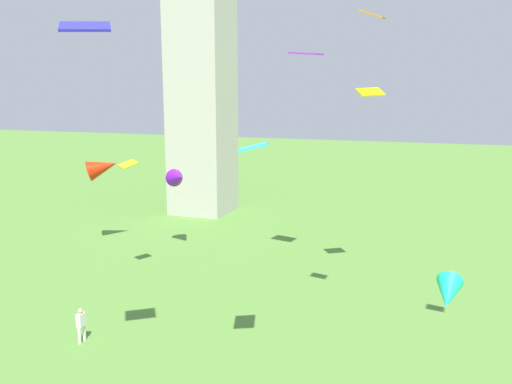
# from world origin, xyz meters

# --- Properties ---
(person_0) EXTENTS (0.26, 0.49, 1.57)m
(person_0) POSITION_xyz_m (-7.19, 17.06, 0.89)
(person_0) COLOR silver
(person_0) RESTS_ON ground_plane
(kite_flying_0) EXTENTS (1.88, 1.47, 0.27)m
(kite_flying_0) POSITION_xyz_m (-0.21, 28.55, 13.00)
(kite_flying_0) COLOR #B029D5
(kite_flying_1) EXTENTS (1.78, 1.66, 0.46)m
(kite_flying_1) POSITION_xyz_m (-2.99, 13.10, 12.81)
(kite_flying_1) COLOR #2B26DC
(kite_flying_3) EXTENTS (2.21, 2.19, 1.49)m
(kite_flying_3) POSITION_xyz_m (-9.49, 30.41, 5.22)
(kite_flying_3) COLOR #7214CA
(kite_flying_4) EXTENTS (0.83, 1.29, 1.09)m
(kite_flying_4) POSITION_xyz_m (7.70, 13.97, 5.49)
(kite_flying_4) COLOR #18DCA4
(kite_flying_5) EXTENTS (0.98, 0.72, 0.40)m
(kite_flying_5) POSITION_xyz_m (4.39, 20.97, 13.85)
(kite_flying_5) COLOR orange
(kite_flying_8) EXTENTS (2.75, 2.47, 1.93)m
(kite_flying_8) POSITION_xyz_m (-15.27, 30.08, 5.69)
(kite_flying_8) COLOR red
(kite_flying_9) EXTENTS (1.10, 1.18, 0.45)m
(kite_flying_9) POSITION_xyz_m (-9.48, 24.60, 6.87)
(kite_flying_9) COLOR gold
(kite_flying_10) EXTENTS (1.61, 1.47, 0.49)m
(kite_flying_10) POSITION_xyz_m (3.47, 28.04, 10.90)
(kite_flying_10) COLOR #DCE708
(kite_flying_11) EXTENTS (1.38, 1.68, 0.37)m
(kite_flying_11) POSITION_xyz_m (1.22, 16.24, 9.05)
(kite_flying_11) COLOR #2DC3C8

